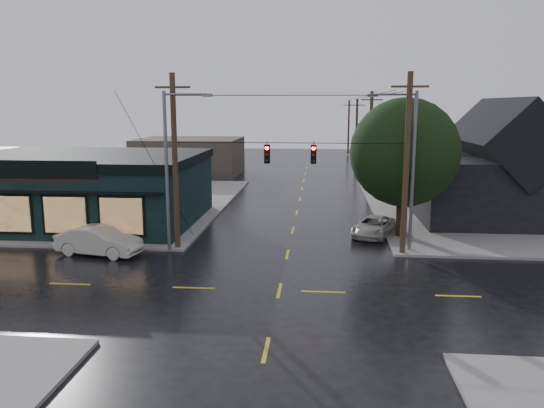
# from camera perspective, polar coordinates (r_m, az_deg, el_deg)

# --- Properties ---
(ground_plane) EXTENTS (160.00, 160.00, 0.00)m
(ground_plane) POSITION_cam_1_polar(r_m,az_deg,el_deg) (24.61, 0.79, -9.30)
(ground_plane) COLOR black
(sidewalk_nw) EXTENTS (28.00, 28.00, 0.15)m
(sidewalk_nw) POSITION_cam_1_polar(r_m,az_deg,el_deg) (48.97, -21.29, 0.12)
(sidewalk_nw) COLOR slate
(sidewalk_nw) RESTS_ON ground
(pizza_shop) EXTENTS (16.30, 12.34, 4.90)m
(pizza_shop) POSITION_cam_1_polar(r_m,az_deg,el_deg) (40.15, -19.56, 1.66)
(pizza_shop) COLOR black
(pizza_shop) RESTS_ON ground
(ne_building) EXTENTS (12.60, 11.60, 8.75)m
(ne_building) POSITION_cam_1_polar(r_m,az_deg,el_deg) (42.39, 23.44, 4.45)
(ne_building) COLOR black
(ne_building) RESTS_ON ground
(corner_tree) EXTENTS (6.79, 6.79, 8.72)m
(corner_tree) POSITION_cam_1_polar(r_m,az_deg,el_deg) (34.15, 14.06, 5.38)
(corner_tree) COLOR black
(corner_tree) RESTS_ON ground
(utility_pole_nw) EXTENTS (2.00, 0.32, 10.15)m
(utility_pole_nw) POSITION_cam_1_polar(r_m,az_deg,el_deg) (31.83, -10.08, -4.82)
(utility_pole_nw) COLOR #322216
(utility_pole_nw) RESTS_ON ground
(utility_pole_ne) EXTENTS (2.00, 0.32, 10.15)m
(utility_pole_ne) POSITION_cam_1_polar(r_m,az_deg,el_deg) (31.10, 13.81, -5.33)
(utility_pole_ne) COLOR #322216
(utility_pole_ne) RESTS_ON ground
(utility_pole_far_a) EXTENTS (2.00, 0.32, 9.65)m
(utility_pole_far_a) POSITION_cam_1_polar(r_m,az_deg,el_deg) (51.98, 10.35, 1.16)
(utility_pole_far_a) COLOR #322216
(utility_pole_far_a) RESTS_ON ground
(utility_pole_far_b) EXTENTS (2.00, 0.32, 9.15)m
(utility_pole_far_b) POSITION_cam_1_polar(r_m,az_deg,el_deg) (71.72, 8.96, 3.78)
(utility_pole_far_b) COLOR #322216
(utility_pole_far_b) RESTS_ON ground
(utility_pole_far_c) EXTENTS (2.00, 0.32, 9.15)m
(utility_pole_far_c) POSITION_cam_1_polar(r_m,az_deg,el_deg) (91.58, 8.16, 5.26)
(utility_pole_far_c) COLOR #322216
(utility_pole_far_c) RESTS_ON ground
(span_signal_assembly) EXTENTS (13.00, 0.48, 1.23)m
(span_signal_assembly) POSITION_cam_1_polar(r_m,az_deg,el_deg) (29.74, 1.97, 5.43)
(span_signal_assembly) COLOR black
(span_signal_assembly) RESTS_ON ground
(streetlight_nw) EXTENTS (5.40, 0.30, 9.15)m
(streetlight_nw) POSITION_cam_1_polar(r_m,az_deg,el_deg) (31.26, -10.95, -5.14)
(streetlight_nw) COLOR slate
(streetlight_nw) RESTS_ON ground
(streetlight_ne) EXTENTS (5.40, 0.30, 9.15)m
(streetlight_ne) POSITION_cam_1_polar(r_m,az_deg,el_deg) (31.85, 14.52, -4.99)
(streetlight_ne) COLOR slate
(streetlight_ne) RESTS_ON ground
(bg_building_west) EXTENTS (12.00, 10.00, 4.40)m
(bg_building_west) POSITION_cam_1_polar(r_m,az_deg,el_deg) (65.31, -8.84, 5.06)
(bg_building_west) COLOR #3F342D
(bg_building_west) RESTS_ON ground
(bg_building_east) EXTENTS (14.00, 12.00, 5.60)m
(bg_building_east) POSITION_cam_1_polar(r_m,az_deg,el_deg) (69.77, 17.02, 5.56)
(bg_building_east) COLOR black
(bg_building_east) RESTS_ON ground
(sedan_cream) EXTENTS (5.16, 2.65, 1.62)m
(sedan_cream) POSITION_cam_1_polar(r_m,az_deg,el_deg) (31.56, -18.10, -3.80)
(sedan_cream) COLOR #B8B4A2
(sedan_cream) RESTS_ON ground
(suv_silver) EXTENTS (3.50, 4.93, 1.25)m
(suv_silver) POSITION_cam_1_polar(r_m,az_deg,el_deg) (34.98, 10.85, -2.39)
(suv_silver) COLOR #AFAFA2
(suv_silver) RESTS_ON ground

